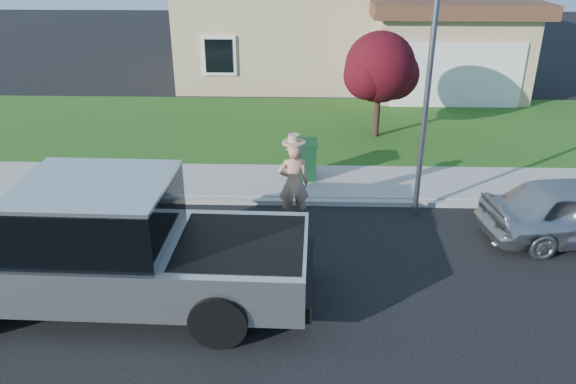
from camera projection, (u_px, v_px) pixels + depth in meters
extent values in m
plane|color=black|center=(245.00, 270.00, 10.65)|extent=(80.00, 80.00, 0.00)
cube|color=gray|center=(300.00, 202.00, 13.23)|extent=(40.00, 0.20, 0.12)
cube|color=gray|center=(300.00, 182.00, 14.22)|extent=(40.00, 2.00, 0.15)
cube|color=#184413|center=(302.00, 128.00, 18.32)|extent=(40.00, 7.00, 0.10)
cube|color=tan|center=(440.00, 49.00, 22.51)|extent=(5.50, 6.00, 3.20)
cube|color=white|center=(457.00, 75.00, 19.92)|extent=(4.60, 0.12, 2.30)
cube|color=#4C2D1E|center=(445.00, 2.00, 21.76)|extent=(6.20, 6.80, 0.50)
cube|color=black|center=(219.00, 56.00, 21.35)|extent=(1.30, 0.10, 1.50)
cylinder|color=black|center=(25.00, 243.00, 10.68)|extent=(0.92, 0.36, 0.92)
cylinder|color=black|center=(219.00, 318.00, 8.57)|extent=(0.92, 0.36, 0.92)
cylinder|color=black|center=(237.00, 248.00, 10.48)|extent=(0.92, 0.36, 0.92)
cube|color=silver|center=(114.00, 260.00, 9.48)|extent=(6.58, 2.43, 0.83)
cube|color=black|center=(97.00, 214.00, 9.13)|extent=(2.45, 2.18, 0.97)
cube|color=silver|center=(92.00, 186.00, 8.92)|extent=(2.45, 2.18, 0.09)
cube|color=black|center=(241.00, 243.00, 9.21)|extent=(2.10, 1.99, 0.07)
cube|color=black|center=(309.00, 277.00, 9.41)|extent=(0.18, 2.18, 0.29)
cube|color=black|center=(73.00, 188.00, 10.34)|extent=(0.14, 0.26, 0.21)
imported|color=tan|center=(294.00, 183.00, 12.08)|extent=(0.71, 0.49, 1.84)
cylinder|color=tan|center=(294.00, 142.00, 11.68)|extent=(0.49, 0.49, 0.05)
cylinder|color=tan|center=(294.00, 138.00, 11.65)|extent=(0.25, 0.25, 0.17)
cylinder|color=black|center=(377.00, 113.00, 17.14)|extent=(0.18, 0.18, 1.46)
sphere|color=#470F16|center=(380.00, 67.00, 16.55)|extent=(2.09, 2.09, 2.09)
sphere|color=#470F16|center=(394.00, 74.00, 16.90)|extent=(1.55, 1.55, 1.55)
sphere|color=#470F16|center=(368.00, 75.00, 16.39)|extent=(1.46, 1.46, 1.46)
cube|color=#0E341A|center=(305.00, 161.00, 14.17)|extent=(0.56, 0.64, 0.90)
cube|color=#0E341A|center=(305.00, 143.00, 13.96)|extent=(0.61, 0.70, 0.07)
cylinder|color=slate|center=(426.00, 107.00, 11.72)|extent=(0.12, 0.12, 5.03)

